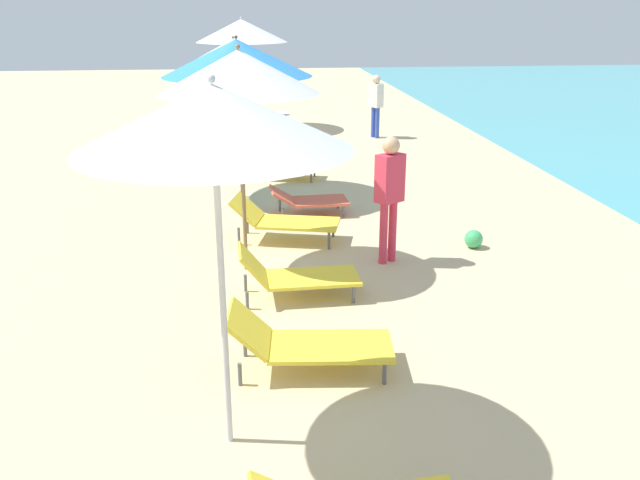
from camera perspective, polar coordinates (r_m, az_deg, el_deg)
The scene contains 16 objects.
umbrella_third at distance 4.71m, azimuth -9.04°, elevation 10.18°, with size 1.94×1.94×2.90m.
lounger_third_shoreside at distance 6.47m, azimuth -1.15°, elevation -8.62°, with size 1.61×0.78×0.63m.
umbrella_fourth at distance 8.40m, azimuth -6.91°, elevation 13.96°, with size 1.97×1.97×2.88m.
lounger_fourth_shoreside at distance 9.92m, azimuth -3.15°, elevation 1.76°, with size 1.67×0.99×0.66m.
lounger_fourth_inland at distance 8.01m, azimuth -2.16°, elevation -2.93°, with size 1.45×0.66×0.65m.
umbrella_fifth at distance 11.95m, azimuth -7.07°, elevation 15.07°, with size 2.59×2.59×2.83m.
lounger_fifth_shoreside at distance 13.55m, azimuth -3.10°, elevation 6.41°, with size 1.41×0.89×0.58m.
lounger_fifth_inland at distance 11.19m, azimuth -1.00°, elevation 3.45°, with size 1.31×0.69×0.47m.
umbrella_sixth at distance 15.36m, azimuth -7.34°, elevation 15.38°, with size 2.42×2.42×2.66m.
lounger_sixth_shoreside at distance 16.65m, azimuth -3.92°, elevation 8.90°, with size 1.60×0.91×0.54m.
lounger_sixth_inland at distance 14.59m, azimuth -3.29°, elevation 7.46°, with size 1.69×0.91×0.62m.
umbrella_farthest at distance 18.89m, azimuth -6.67°, elevation 17.21°, with size 2.45×2.45×3.00m.
lounger_farthest_shoreside at distance 20.36m, azimuth -4.60°, elevation 10.79°, with size 1.36×0.73×0.60m.
person_walking_near at distance 17.76m, azimuth 4.75°, elevation 11.73°, with size 0.37×0.42×1.61m.
person_walking_far at distance 8.92m, azimuth 5.91°, elevation 4.48°, with size 0.42×0.38×1.72m.
beach_ball at distance 9.93m, azimuth 12.89°, elevation 0.08°, with size 0.27×0.27×0.27m, color #3FB266.
Camera 1 is at (0.37, 2.82, 3.35)m, focal length 37.76 mm.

